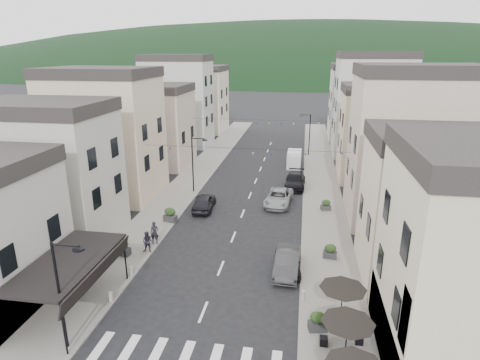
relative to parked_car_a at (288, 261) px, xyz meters
The scene contains 26 objects.
sidewalk_left 23.83m from the parked_car_a, 120.53° to the left, with size 4.00×76.00×0.12m, color slate.
sidewalk_right 20.73m from the parked_car_a, 81.95° to the left, with size 4.00×76.00×0.12m, color slate.
hill_backdrop 288.55m from the parked_car_a, 90.91° to the left, with size 640.00×360.00×70.00m, color black.
boutique_awning 13.72m from the parked_car_a, 151.31° to the right, with size 3.77×7.50×3.28m.
buildings_row_left 32.93m from the parked_car_a, 126.02° to the left, with size 10.20×54.16×14.00m.
buildings_row_right 27.57m from the parked_car_a, 68.48° to the left, with size 10.20×54.16×14.50m.
cafe_terrace 9.37m from the parked_car_a, 70.36° to the right, with size 2.50×8.10×2.53m.
streetlamp_left_near 14.41m from the parked_car_a, 137.69° to the right, with size 1.70×0.56×6.00m.
streetlamp_left_far 18.12m from the parked_car_a, 125.68° to the left, with size 1.70×0.56×6.00m.
streetlamp_right_far 32.68m from the parked_car_a, 87.85° to the left, with size 1.70×0.56×6.00m.
bollards 7.55m from the parked_car_a, 127.55° to the right, with size 11.66×10.26×0.60m.
bunting_near 12.51m from the parked_car_a, 113.63° to the left, with size 19.00×0.28×0.62m.
bunting_far 27.37m from the parked_car_a, 99.84° to the left, with size 19.00×0.28×0.62m.
parked_car_a is the anchor object (origin of this frame).
parked_car_b 0.19m from the parked_car_a, 94.87° to the right, with size 1.60×4.58×1.51m, color #2F2F31.
parked_car_c 12.49m from the parked_car_a, 96.69° to the left, with size 2.38×5.17×1.44m, color gray.
parked_car_d 18.02m from the parked_car_a, 90.00° to the left, with size 2.12×5.21×1.51m, color black.
parked_car_e 13.04m from the parked_car_a, 130.17° to the left, with size 1.82×4.51×1.54m, color black.
delivery_van 26.70m from the parked_car_a, 90.86° to the left, with size 1.79×4.44×2.12m.
pedestrian_a 10.64m from the parked_car_a, 168.05° to the left, with size 0.66×0.43×1.81m, color black.
pedestrian_b 10.43m from the parked_car_a, behind, with size 0.80×0.62×1.65m, color #25202B.
planter_la 12.10m from the parked_car_a, behind, with size 1.22×0.83×1.26m.
planter_lb 12.42m from the parked_car_a, 148.60° to the left, with size 1.26×0.90×1.28m.
planter_ra 6.47m from the parked_car_a, 72.71° to the right, with size 1.08×0.73×1.11m.
planter_rb 3.61m from the parked_car_a, 34.26° to the left, with size 1.02×0.64×1.08m.
planter_rc 11.76m from the parked_car_a, 74.87° to the left, with size 1.01×0.69×1.04m.
Camera 1 is at (5.27, -13.23, 14.49)m, focal length 30.00 mm.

